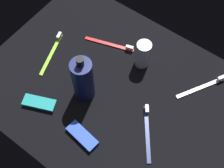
% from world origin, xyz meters
% --- Properties ---
extents(ground_plane, '(0.84, 0.64, 0.01)m').
position_xyz_m(ground_plane, '(0.00, 0.00, -0.01)').
color(ground_plane, black).
extents(lotion_bottle, '(0.07, 0.07, 0.20)m').
position_xyz_m(lotion_bottle, '(-0.06, -0.07, 0.09)').
color(lotion_bottle, navy).
rests_on(lotion_bottle, ground_plane).
extents(deodorant_stick, '(0.05, 0.05, 0.10)m').
position_xyz_m(deodorant_stick, '(0.02, 0.14, 0.05)').
color(deodorant_stick, silver).
rests_on(deodorant_stick, ground_plane).
extents(toothbrush_navy, '(0.12, 0.15, 0.02)m').
position_xyz_m(toothbrush_navy, '(0.17, -0.05, 0.01)').
color(toothbrush_navy, navy).
rests_on(toothbrush_navy, ground_plane).
extents(toothbrush_white, '(0.10, 0.16, 0.02)m').
position_xyz_m(toothbrush_white, '(0.24, 0.18, 0.01)').
color(toothbrush_white, white).
rests_on(toothbrush_white, ground_plane).
extents(toothbrush_red, '(0.17, 0.07, 0.02)m').
position_xyz_m(toothbrush_red, '(-0.10, 0.14, 0.01)').
color(toothbrush_red, red).
rests_on(toothbrush_red, ground_plane).
extents(toothbrush_lime, '(0.07, 0.17, 0.02)m').
position_xyz_m(toothbrush_lime, '(-0.25, -0.01, 0.01)').
color(toothbrush_lime, '#8CD133').
rests_on(toothbrush_lime, ground_plane).
extents(snack_bar_teal, '(0.11, 0.08, 0.01)m').
position_xyz_m(snack_bar_teal, '(-0.15, -0.18, 0.01)').
color(snack_bar_teal, teal).
rests_on(snack_bar_teal, ground_plane).
extents(snack_bar_blue, '(0.11, 0.05, 0.01)m').
position_xyz_m(snack_bar_blue, '(0.03, -0.19, 0.01)').
color(snack_bar_blue, blue).
rests_on(snack_bar_blue, ground_plane).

